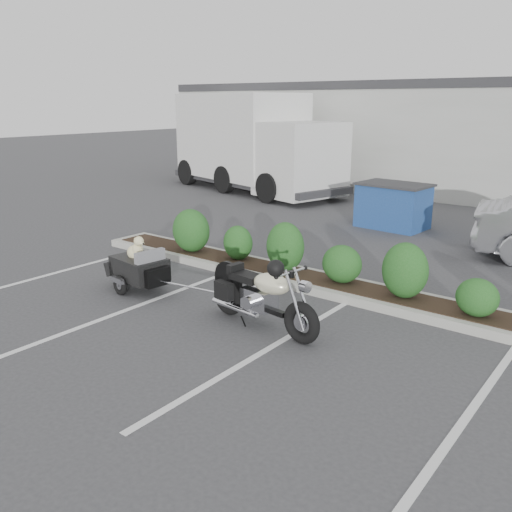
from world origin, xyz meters
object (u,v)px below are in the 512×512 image
Objects in this scene: motorcycle at (261,297)px; dumpster at (393,205)px; delivery_truck at (254,145)px; pet_trailer at (139,267)px.

dumpster is (-1.28, 7.54, 0.11)m from motorcycle.
motorcycle reaches higher than dumpster.
pet_trailer is at bearing -47.85° from delivery_truck.
pet_trailer is 0.91× the size of dumpster.
dumpster is 7.42m from delivery_truck.
pet_trailer is 7.67m from dumpster.
motorcycle is at bearing -75.77° from dumpster.
delivery_truck is at bearing 163.04° from dumpster.
delivery_truck reaches higher than pet_trailer.
motorcycle is 1.12× the size of dumpster.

